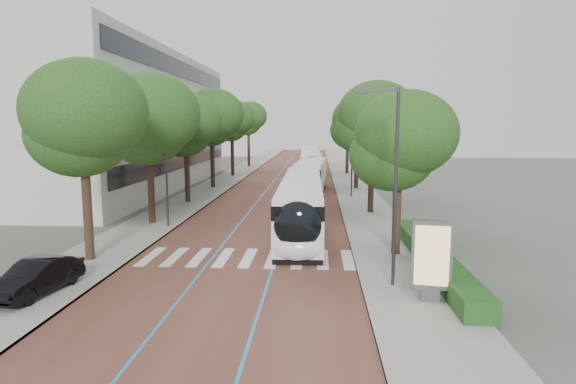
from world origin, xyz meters
TOP-DOWN VIEW (x-y plane):
  - ground at (0.00, 0.00)m, footprint 160.00×160.00m
  - road at (0.00, 40.00)m, footprint 11.00×140.00m
  - sidewalk_left at (-7.50, 40.00)m, footprint 4.00×140.00m
  - sidewalk_right at (7.50, 40.00)m, footprint 4.00×140.00m
  - kerb_left at (-5.60, 40.00)m, footprint 0.20×140.00m
  - kerb_right at (5.60, 40.00)m, footprint 0.20×140.00m
  - zebra_crossing at (0.20, 1.00)m, footprint 10.55×3.60m
  - lane_line_left at (-1.60, 40.00)m, footprint 0.12×126.00m
  - lane_line_right at (1.60, 40.00)m, footprint 0.12×126.00m
  - office_building at (-19.47, 28.00)m, footprint 18.11×40.00m
  - hedge at (9.10, 0.00)m, footprint 1.20×14.00m
  - streetlight_near at (6.62, -3.00)m, footprint 1.82×0.20m
  - streetlight_far at (6.62, 22.00)m, footprint 1.82×0.20m
  - lamp_post_left at (-6.10, 8.00)m, footprint 0.14×0.14m
  - trees_left at (-7.50, 23.35)m, footprint 6.33×60.60m
  - trees_right at (7.70, 21.50)m, footprint 5.86×47.02m
  - lead_bus at (2.64, 8.18)m, footprint 2.76×18.43m
  - bus_queued_0 at (2.96, 23.87)m, footprint 3.15×12.51m
  - bus_queued_1 at (2.77, 38.24)m, footprint 2.80×12.45m
  - bus_queued_2 at (2.31, 50.79)m, footprint 3.25×12.52m
  - ad_panel at (7.94, -4.66)m, footprint 1.52×0.67m
  - parked_car at (-7.24, -4.93)m, footprint 2.06×4.28m

SIDE VIEW (x-z plane):
  - ground at x=0.00m, z-range 0.00..0.00m
  - road at x=0.00m, z-range 0.00..0.02m
  - lane_line_left at x=-1.60m, z-range 0.02..0.03m
  - lane_line_right at x=1.60m, z-range 0.02..0.03m
  - zebra_crossing at x=0.20m, z-range 0.02..0.03m
  - sidewalk_left at x=-7.50m, z-range 0.00..0.12m
  - sidewalk_right at x=7.50m, z-range 0.00..0.12m
  - kerb_left at x=-5.60m, z-range -0.01..0.13m
  - kerb_right at x=5.60m, z-range -0.01..0.13m
  - hedge at x=9.10m, z-range 0.12..0.92m
  - parked_car at x=-7.24m, z-range 0.12..1.47m
  - bus_queued_0 at x=2.96m, z-range 0.02..3.22m
  - bus_queued_1 at x=2.77m, z-range 0.02..3.22m
  - bus_queued_2 at x=2.31m, z-range 0.02..3.22m
  - lead_bus at x=2.64m, z-range 0.03..3.23m
  - ad_panel at x=7.94m, z-range 0.19..3.25m
  - lamp_post_left at x=-6.10m, z-range 0.12..8.12m
  - streetlight_near at x=6.62m, z-range 0.82..8.82m
  - streetlight_far at x=6.62m, z-range 0.82..8.82m
  - trees_right at x=7.70m, z-range 1.80..11.14m
  - trees_left at x=-7.50m, z-range 1.98..11.86m
  - office_building at x=-19.47m, z-range 0.00..14.00m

